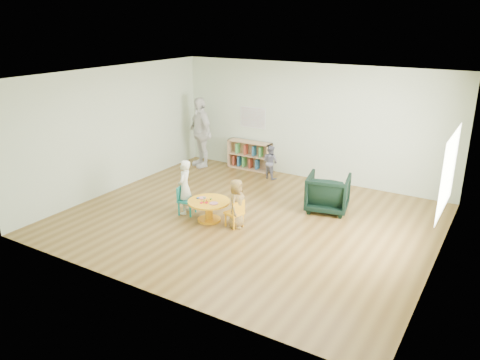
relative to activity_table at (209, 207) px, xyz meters
The scene contains 11 objects.
room 1.78m from the activity_table, 34.68° to the left, with size 7.10×7.00×2.80m.
activity_table is the anchor object (origin of this frame).
kid_chair_left 0.61m from the activity_table, behind, with size 0.38×0.38×0.59m.
kid_chair_right 0.61m from the activity_table, ahead, with size 0.37×0.37×0.55m.
bookshelf 3.44m from the activity_table, 106.65° to the left, with size 1.20×0.30×0.75m.
alphabet_poster 3.72m from the activity_table, 105.87° to the left, with size 0.74×0.01×0.54m.
armchair 2.48m from the activity_table, 43.17° to the left, with size 0.82×0.85×0.77m, color black.
child_left 0.69m from the activity_table, behind, with size 0.41×0.27×1.12m, color white.
child_right 0.64m from the activity_table, ahead, with size 0.47×0.30×0.95m, color yellow.
toddler 2.90m from the activity_table, 93.16° to the left, with size 0.41×0.32×0.84m, color #161838.
adult_caretaker 3.67m from the activity_table, 128.12° to the left, with size 1.08×0.45×1.85m, color white.
Camera 1 is at (4.28, -7.37, 3.82)m, focal length 35.00 mm.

